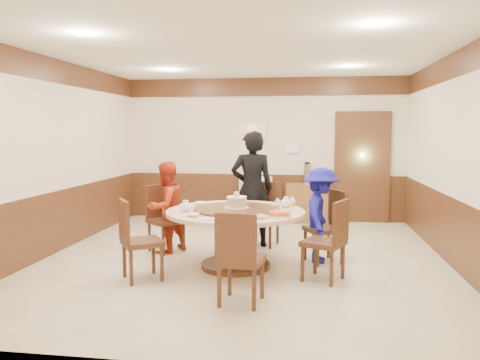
# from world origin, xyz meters

# --- Properties ---
(room) EXTENTS (6.00, 6.04, 2.84)m
(room) POSITION_xyz_m (0.01, 0.01, 1.08)
(room) COLOR beige
(room) RESTS_ON ground
(banquet_table) EXTENTS (1.78, 1.78, 0.78)m
(banquet_table) POSITION_xyz_m (-0.05, -0.42, 0.53)
(banquet_table) COLOR #4B2917
(banquet_table) RESTS_ON ground
(chair_0) EXTENTS (0.60, 0.59, 0.97)m
(chair_0) POSITION_xyz_m (1.11, -0.01, 0.30)
(chair_0) COLOR #4B2917
(chair_0) RESTS_ON ground
(chair_1) EXTENTS (0.54, 0.54, 0.97)m
(chair_1) POSITION_xyz_m (0.20, 0.83, 0.30)
(chair_1) COLOR #4B2917
(chair_1) RESTS_ON ground
(chair_2) EXTENTS (0.62, 0.62, 0.97)m
(chair_2) POSITION_xyz_m (-1.20, 0.26, 0.30)
(chair_2) COLOR #4B2917
(chair_2) RESTS_ON ground
(chair_3) EXTENTS (0.61, 0.61, 0.97)m
(chair_3) POSITION_xyz_m (-1.08, -1.09, 0.30)
(chair_3) COLOR #4B2917
(chair_3) RESTS_ON ground
(chair_4) EXTENTS (0.49, 0.50, 0.97)m
(chair_4) POSITION_xyz_m (0.20, -1.69, 0.30)
(chair_4) COLOR #4B2917
(chair_4) RESTS_ON ground
(chair_5) EXTENTS (0.59, 0.58, 0.97)m
(chair_5) POSITION_xyz_m (1.08, -0.80, 0.30)
(chair_5) COLOR #4B2917
(chair_5) RESTS_ON ground
(person_standing) EXTENTS (0.72, 0.55, 1.77)m
(person_standing) POSITION_xyz_m (0.03, 0.75, 0.88)
(person_standing) COLOR black
(person_standing) RESTS_ON ground
(person_red) EXTENTS (0.76, 0.81, 1.33)m
(person_red) POSITION_xyz_m (-1.17, 0.20, 0.66)
(person_red) COLOR #B52F18
(person_red) RESTS_ON ground
(person_blue) EXTENTS (0.54, 0.86, 1.29)m
(person_blue) POSITION_xyz_m (1.04, 0.01, 0.64)
(person_blue) COLOR #161691
(person_blue) RESTS_ON ground
(birthday_cake) EXTENTS (0.32, 0.32, 0.21)m
(birthday_cake) POSITION_xyz_m (-0.04, -0.39, 0.85)
(birthday_cake) COLOR white
(birthday_cake) RESTS_ON banquet_table
(teapot_left) EXTENTS (0.17, 0.15, 0.13)m
(teapot_left) POSITION_xyz_m (-0.65, -0.61, 0.81)
(teapot_left) COLOR white
(teapot_left) RESTS_ON banquet_table
(teapot_right) EXTENTS (0.17, 0.15, 0.13)m
(teapot_right) POSITION_xyz_m (0.59, -0.12, 0.81)
(teapot_right) COLOR white
(teapot_right) RESTS_ON banquet_table
(bowl_0) EXTENTS (0.16, 0.16, 0.04)m
(bowl_0) POSITION_xyz_m (-0.60, -0.03, 0.77)
(bowl_0) COLOR white
(bowl_0) RESTS_ON banquet_table
(bowl_1) EXTENTS (0.14, 0.14, 0.04)m
(bowl_1) POSITION_xyz_m (0.32, -0.95, 0.77)
(bowl_1) COLOR white
(bowl_1) RESTS_ON banquet_table
(bowl_2) EXTENTS (0.16, 0.16, 0.04)m
(bowl_2) POSITION_xyz_m (-0.48, -0.93, 0.77)
(bowl_2) COLOR white
(bowl_2) RESTS_ON banquet_table
(bowl_3) EXTENTS (0.15, 0.15, 0.05)m
(bowl_3) POSITION_xyz_m (0.61, -0.59, 0.77)
(bowl_3) COLOR white
(bowl_3) RESTS_ON banquet_table
(bowl_4) EXTENTS (0.16, 0.16, 0.04)m
(bowl_4) POSITION_xyz_m (-0.74, -0.30, 0.77)
(bowl_4) COLOR white
(bowl_4) RESTS_ON banquet_table
(saucer_near) EXTENTS (0.18, 0.18, 0.01)m
(saucer_near) POSITION_xyz_m (-0.30, -1.07, 0.76)
(saucer_near) COLOR white
(saucer_near) RESTS_ON banquet_table
(saucer_far) EXTENTS (0.18, 0.18, 0.01)m
(saucer_far) POSITION_xyz_m (0.40, 0.08, 0.76)
(saucer_far) COLOR white
(saucer_far) RESTS_ON banquet_table
(shrimp_platter) EXTENTS (0.30, 0.20, 0.06)m
(shrimp_platter) POSITION_xyz_m (0.54, -0.82, 0.78)
(shrimp_platter) COLOR white
(shrimp_platter) RESTS_ON banquet_table
(bottle_0) EXTENTS (0.06, 0.06, 0.16)m
(bottle_0) POSITION_xyz_m (0.50, -0.52, 0.83)
(bottle_0) COLOR white
(bottle_0) RESTS_ON banquet_table
(bottle_1) EXTENTS (0.06, 0.06, 0.16)m
(bottle_1) POSITION_xyz_m (0.68, -0.33, 0.83)
(bottle_1) COLOR white
(bottle_1) RESTS_ON banquet_table
(tv_stand) EXTENTS (0.85, 0.45, 0.50)m
(tv_stand) POSITION_xyz_m (-0.16, 2.75, 0.25)
(tv_stand) COLOR #4B2917
(tv_stand) RESTS_ON ground
(television) EXTENTS (0.67, 0.13, 0.38)m
(television) POSITION_xyz_m (-0.16, 2.75, 0.69)
(television) COLOR gray
(television) RESTS_ON tv_stand
(side_cabinet) EXTENTS (0.80, 0.40, 0.75)m
(side_cabinet) POSITION_xyz_m (0.85, 2.78, 0.38)
(side_cabinet) COLOR brown
(side_cabinet) RESTS_ON ground
(thermos) EXTENTS (0.15, 0.15, 0.38)m
(thermos) POSITION_xyz_m (0.86, 2.78, 0.94)
(thermos) COLOR silver
(thermos) RESTS_ON side_cabinet
(notice_left) EXTENTS (0.25, 0.00, 0.35)m
(notice_left) POSITION_xyz_m (-0.10, 2.96, 1.75)
(notice_left) COLOR white
(notice_left) RESTS_ON room
(notice_right) EXTENTS (0.30, 0.00, 0.22)m
(notice_right) POSITION_xyz_m (0.55, 2.96, 1.45)
(notice_right) COLOR white
(notice_right) RESTS_ON room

